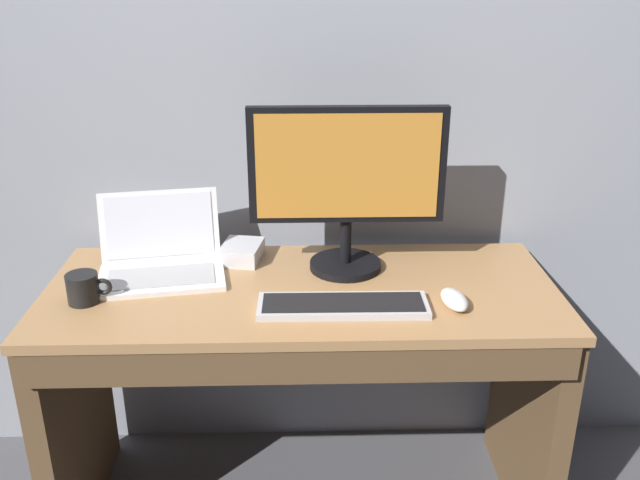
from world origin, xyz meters
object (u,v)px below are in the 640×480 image
computer_mouse (454,300)px  external_drive_box (242,252)px  external_monitor (347,181)px  coffee_mug (84,288)px  laptop_white (161,257)px  wired_keyboard (343,305)px

computer_mouse → external_drive_box: size_ratio=0.85×
external_monitor → computer_mouse: 0.44m
external_monitor → external_drive_box: (-0.31, 0.08, -0.25)m
external_monitor → coffee_mug: 0.76m
computer_mouse → external_monitor: bearing=130.8°
coffee_mug → laptop_white: bearing=46.9°
external_monitor → computer_mouse: (0.27, -0.23, -0.25)m
wired_keyboard → external_monitor: bearing=84.8°
external_monitor → external_drive_box: bearing=164.7°
external_monitor → wired_keyboard: 0.36m
wired_keyboard → computer_mouse: (0.29, 0.01, 0.01)m
wired_keyboard → computer_mouse: 0.29m
wired_keyboard → computer_mouse: bearing=1.7°
wired_keyboard → computer_mouse: size_ratio=3.66×
laptop_white → external_monitor: size_ratio=0.71×
computer_mouse → external_drive_box: 0.66m
laptop_white → external_drive_box: bearing=20.9°
external_drive_box → computer_mouse: bearing=-28.7°
computer_mouse → laptop_white: bearing=155.4°
wired_keyboard → coffee_mug: size_ratio=3.72×
wired_keyboard → external_drive_box: size_ratio=3.12×
computer_mouse → wired_keyboard: bearing=173.1°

